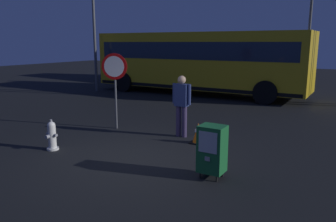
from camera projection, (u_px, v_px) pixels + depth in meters
ground_plane at (129, 158)px, 7.40m from camera, size 60.00×60.00×0.00m
fire_hydrant at (52, 136)px, 7.94m from camera, size 0.33×0.32×0.75m
newspaper_box_primary at (212, 149)px, 6.26m from camera, size 0.48×0.42×1.02m
stop_sign at (115, 75)px, 9.67m from camera, size 0.71×0.31×2.23m
pedestrian at (182, 103)px, 8.95m from camera, size 0.55×0.22×1.67m
traffic_cone at (198, 133)px, 8.48m from camera, size 0.36×0.36×0.53m
bus_near at (198, 59)px, 16.37m from camera, size 10.53×2.89×3.00m
bus_far at (179, 55)px, 21.64m from camera, size 10.64×3.31×3.00m
street_light_near_right at (311, 9)px, 16.68m from camera, size 0.32×0.32×7.26m
street_light_far_left at (93, 7)px, 16.78m from camera, size 0.32×0.32×7.41m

